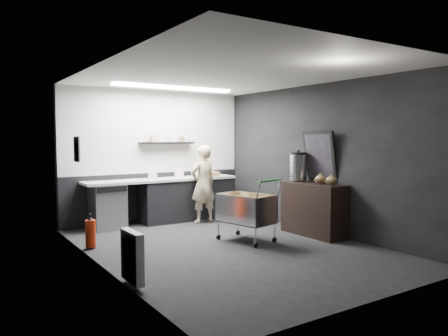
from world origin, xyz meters
TOP-DOWN VIEW (x-y plane):
  - floor at (0.00, 0.00)m, footprint 5.50×5.50m
  - ceiling at (0.00, 0.00)m, footprint 5.50×5.50m
  - wall_back at (0.00, 2.75)m, footprint 5.50×0.00m
  - wall_front at (0.00, -2.75)m, footprint 5.50×0.00m
  - wall_left at (-2.00, 0.00)m, footprint 0.00×5.50m
  - wall_right at (2.00, 0.00)m, footprint 0.00×5.50m
  - kitchen_wall_panel at (0.00, 2.73)m, footprint 3.95×0.02m
  - dado_panel at (0.00, 2.73)m, footprint 3.95×0.02m
  - floating_shelf at (0.20, 2.62)m, footprint 1.20×0.22m
  - wall_clock at (1.40, 2.72)m, footprint 0.20×0.03m
  - poster at (-1.98, 1.30)m, footprint 0.02×0.30m
  - poster_red_band at (-1.98, 1.30)m, footprint 0.02×0.22m
  - radiator at (-1.94, -0.90)m, footprint 0.10×0.50m
  - ceiling_strip at (0.00, 1.85)m, footprint 2.40×0.20m
  - prep_counter at (0.14, 2.42)m, footprint 3.20×0.61m
  - person at (0.69, 1.97)m, footprint 0.60×0.42m
  - shopping_cart at (0.48, 0.19)m, footprint 0.79×1.09m
  - sideboard at (1.76, -0.07)m, footprint 0.53×1.24m
  - fire_extinguisher at (-1.85, 1.10)m, footprint 0.16×0.16m
  - cardboard_box at (1.01, 2.37)m, footprint 0.50×0.39m
  - pink_tub at (0.38, 2.42)m, footprint 0.19×0.19m
  - white_container at (-0.24, 2.37)m, footprint 0.21×0.18m

SIDE VIEW (x-z plane):
  - floor at x=0.00m, z-range 0.00..0.00m
  - fire_extinguisher at x=-1.85m, z-range -0.01..0.52m
  - radiator at x=-1.94m, z-range 0.05..0.65m
  - prep_counter at x=0.14m, z-range 0.01..0.91m
  - dado_panel at x=0.00m, z-range 0.00..1.00m
  - shopping_cart at x=0.48m, z-range -0.02..1.04m
  - sideboard at x=1.76m, z-range -0.34..1.51m
  - person at x=0.69m, z-range 0.00..1.58m
  - cardboard_box at x=1.01m, z-range 0.90..1.00m
  - white_container at x=-0.24m, z-range 0.90..1.05m
  - pink_tub at x=0.38m, z-range 0.90..1.09m
  - wall_back at x=0.00m, z-range -1.40..4.10m
  - wall_front at x=0.00m, z-range -1.40..4.10m
  - wall_left at x=-2.00m, z-range -1.40..4.10m
  - wall_right at x=2.00m, z-range -1.40..4.10m
  - poster at x=-1.98m, z-range 1.35..1.75m
  - floating_shelf at x=0.20m, z-range 1.60..1.64m
  - poster_red_band at x=-1.98m, z-range 1.57..1.67m
  - kitchen_wall_panel at x=0.00m, z-range 1.00..2.70m
  - wall_clock at x=1.40m, z-range 2.05..2.25m
  - ceiling_strip at x=0.00m, z-range 2.65..2.69m
  - ceiling at x=0.00m, z-range 2.70..2.70m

